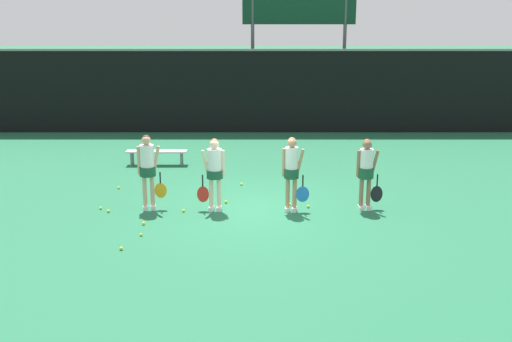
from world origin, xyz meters
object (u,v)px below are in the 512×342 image
Objects in this scene: tennis_ball_1 at (185,211)px; tennis_ball_6 at (145,223)px; player_1 at (215,168)px; player_0 at (149,165)px; tennis_ball_3 at (309,206)px; tennis_ball_8 at (102,208)px; tennis_ball_9 at (122,248)px; scoreboard at (300,14)px; tennis_ball_0 at (243,184)px; tennis_ball_7 at (227,202)px; player_2 at (293,168)px; player_3 at (367,168)px; tennis_ball_10 at (109,211)px; bench_courtside at (158,153)px; tennis_ball_5 at (120,188)px; tennis_ball_4 at (291,204)px; tennis_ball_2 at (142,235)px.

tennis_ball_6 is at bearing -131.51° from tennis_ball_1.
player_1 is 24.20× the size of tennis_ball_6.
tennis_ball_6 is at bearing -95.25° from player_0.
tennis_ball_3 reaches higher than tennis_ball_8.
tennis_ball_9 reaches higher than tennis_ball_1.
tennis_ball_0 is at bearing -103.34° from scoreboard.
tennis_ball_7 is (-1.98, 0.36, 0.00)m from tennis_ball_3.
tennis_ball_6 is 1.62m from tennis_ball_8.
player_2 reaches higher than tennis_ball_8.
player_3 is 6.11m from tennis_ball_10.
bench_courtside is 4.35m from tennis_ball_8.
tennis_ball_9 reaches higher than tennis_ball_5.
player_1 is 25.43× the size of tennis_ball_3.
bench_courtside reaches higher than tennis_ball_10.
player_3 is at bearing -36.86° from bench_courtside.
tennis_ball_4 is 0.98× the size of tennis_ball_7.
tennis_ball_2 is 0.89× the size of tennis_ball_7.
tennis_ball_3 is 0.96× the size of tennis_ball_10.
bench_courtside is 3.48m from tennis_ball_0.
player_1 is at bearing 49.73° from tennis_ball_2.
player_2 is 4.92m from tennis_ball_5.
tennis_ball_5 is 1.70m from tennis_ball_8.
scoreboard is 10.08m from tennis_ball_0.
player_2 is at bearing 179.82° from player_3.
tennis_ball_6 is (-0.78, -0.88, 0.00)m from tennis_ball_1.
player_1 is at bearing 4.00° from tennis_ball_10.
tennis_ball_8 is at bearing -177.23° from player_1.
player_1 is at bearing -175.52° from tennis_ball_3.
tennis_ball_10 is at bearing 109.25° from tennis_ball_9.
tennis_ball_4 is 1.00× the size of tennis_ball_10.
tennis_ball_5 is (-5.33, -9.16, -4.43)m from scoreboard.
tennis_ball_7 is at bearing -102.26° from tennis_ball_0.
player_2 reaches higher than tennis_ball_3.
player_3 is at bearing 10.02° from player_2.
tennis_ball_10 is (-3.05, -2.27, 0.00)m from tennis_ball_0.
tennis_ball_4 is at bearing 3.39° from tennis_ball_8.
tennis_ball_10 is at bearing 124.51° from tennis_ball_2.
tennis_ball_8 is 0.33m from tennis_ball_10.
tennis_ball_1 is at bearing 1.00° from tennis_ball_10.
player_1 is 3.34m from tennis_ball_5.
tennis_ball_3 is (-0.45, -10.74, -4.42)m from scoreboard.
scoreboard is at bearing 91.10° from player_2.
tennis_ball_9 is at bearing -158.61° from player_3.
tennis_ball_8 is 0.93× the size of tennis_ball_10.
tennis_ball_6 is at bearing -41.36° from tennis_ball_8.
tennis_ball_5 is 3.00m from tennis_ball_6.
player_0 is 3.92m from tennis_ball_3.
bench_courtside is at bearing 119.28° from player_1.
player_2 is 3.77m from tennis_ball_2.
tennis_ball_9 is (-0.25, -0.76, 0.00)m from tennis_ball_2.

